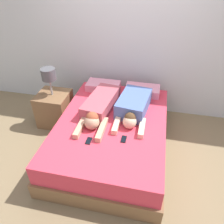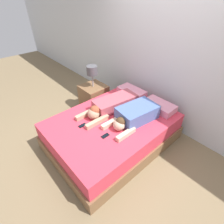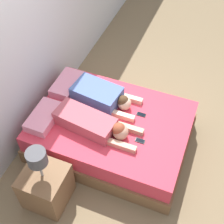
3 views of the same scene
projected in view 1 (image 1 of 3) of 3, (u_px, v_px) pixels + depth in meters
ground_plane at (112, 148)px, 3.26m from camera, size 12.00×12.00×0.00m
wall_back at (128, 36)px, 3.42m from camera, size 12.00×0.06×2.60m
bed at (112, 135)px, 3.11m from camera, size 1.50×2.04×0.51m
pillow_head_left at (103, 86)px, 3.62m from camera, size 0.54×0.30×0.12m
pillow_head_right at (142, 90)px, 3.51m from camera, size 0.54×0.30×0.12m
person_left at (99, 107)px, 3.07m from camera, size 0.43×1.13×0.23m
person_right at (133, 107)px, 3.05m from camera, size 0.47×0.93×0.23m
cell_phone_left at (89, 141)px, 2.64m from camera, size 0.06×0.12×0.01m
cell_phone_right at (124, 139)px, 2.66m from camera, size 0.06×0.12×0.01m
nightstand at (55, 107)px, 3.59m from camera, size 0.49×0.49×0.99m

